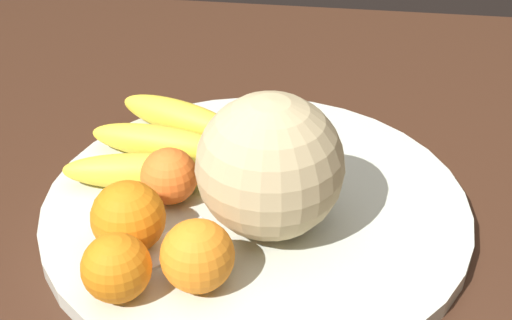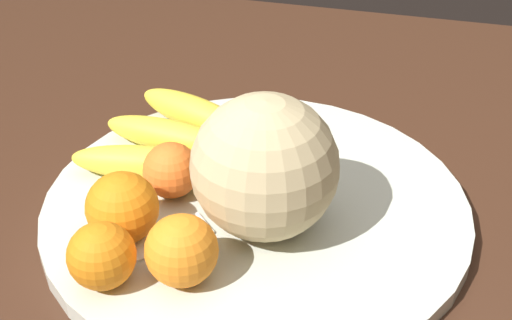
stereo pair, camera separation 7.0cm
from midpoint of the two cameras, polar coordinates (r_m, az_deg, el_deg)
name	(u,v)px [view 1 (the left image)]	position (r m, az deg, el deg)	size (l,w,h in m)	color
kitchen_table	(297,261)	(0.81, 0.78, -8.17)	(1.59, 1.10, 0.76)	#3D2316
fruit_bowl	(256,207)	(0.74, -2.73, -3.84)	(0.44, 0.44, 0.02)	beige
melon	(270,166)	(0.66, -1.94, -0.59)	(0.14, 0.14, 0.14)	tan
banana_bunch	(163,143)	(0.80, -9.94, 1.28)	(0.19, 0.19, 0.04)	#473819
orange_front_left	(116,268)	(0.63, -14.31, -8.48)	(0.06, 0.06, 0.06)	orange
orange_front_right	(197,256)	(0.62, -7.97, -7.73)	(0.07, 0.07, 0.07)	orange
orange_mid_center	(128,218)	(0.67, -13.17, -4.62)	(0.07, 0.07, 0.07)	orange
orange_back_left	(169,176)	(0.72, -9.72, -1.38)	(0.06, 0.06, 0.06)	orange
produce_tag	(173,245)	(0.68, -9.65, -6.80)	(0.09, 0.09, 0.00)	white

